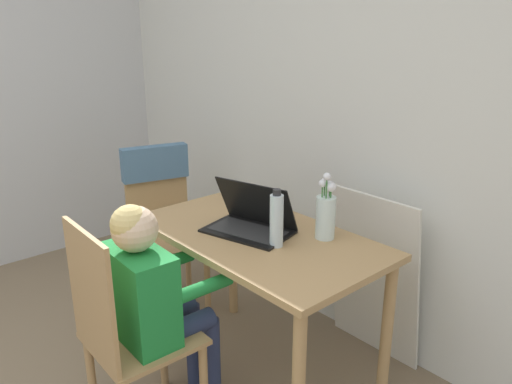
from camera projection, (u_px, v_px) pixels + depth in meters
name	position (u px, v px, depth m)	size (l,w,h in m)	color
wall_back	(376.00, 108.00, 2.42)	(6.40, 0.05, 2.50)	silver
dining_table	(258.00, 255.00, 2.26)	(1.15, 0.64, 0.75)	tan
chair_occupied	(125.00, 334.00, 1.95)	(0.41, 0.41, 0.95)	tan
chair_spare	(160.00, 201.00, 2.98)	(0.52, 0.49, 0.96)	tan
person_seated	(151.00, 290.00, 1.98)	(0.35, 0.43, 1.00)	#1E8438
laptop	(251.00, 220.00, 2.24)	(0.43, 0.33, 0.23)	black
flower_vase	(326.00, 213.00, 2.14)	(0.09, 0.09, 0.30)	silver
water_bottle	(277.00, 220.00, 2.06)	(0.06, 0.06, 0.25)	silver
cardboard_panel	(373.00, 276.00, 2.50)	(0.52, 0.14, 0.88)	silver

